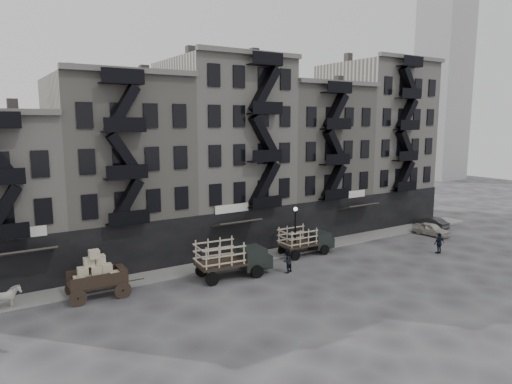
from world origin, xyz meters
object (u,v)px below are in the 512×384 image
car_far (431,223)px  horse (4,299)px  pedestrian_mid (287,261)px  car_east (431,229)px  policeman (439,243)px  stake_truck_east (306,238)px  stake_truck_west (232,256)px  wagon (95,270)px

car_far → horse: bearing=-0.0°
pedestrian_mid → car_far: bearing=168.0°
horse → car_east: bearing=-101.7°
horse → policeman: size_ratio=1.04×
horse → stake_truck_east: bearing=-99.6°
horse → policeman: policeman is taller
stake_truck_east → pedestrian_mid: stake_truck_east is taller
stake_truck_west → horse: bearing=177.8°
wagon → policeman: bearing=-8.6°
horse → pedestrian_mid: (18.99, -3.40, 0.12)m
horse → policeman: (33.43, -6.43, 0.11)m
stake_truck_west → policeman: stake_truck_west is taller
stake_truck_west → car_east: size_ratio=1.57×
horse → stake_truck_west: bearing=-106.2°
pedestrian_mid → stake_truck_west: bearing=-40.1°
stake_truck_east → pedestrian_mid: (-4.24, -3.06, -0.53)m
horse → car_east: size_ratio=0.50×
stake_truck_east → pedestrian_mid: bearing=-143.2°
car_far → policeman: policeman is taller
stake_truck_east → car_east: size_ratio=1.36×
horse → car_far: bearing=-98.7°
horse → car_east: (38.35, -1.96, -0.16)m
car_east → pedestrian_mid: size_ratio=2.04×
stake_truck_west → car_far: 26.09m
car_east → pedestrian_mid: pedestrian_mid is taller
car_east → horse: bearing=171.3°
car_east → policeman: bearing=-143.6°
car_far → policeman: bearing=40.6°
policeman → stake_truck_east: bearing=-22.1°
car_east → car_far: bearing=31.6°
stake_truck_east → car_far: size_ratio=1.36×
wagon → car_far: 35.63m
car_far → policeman: 9.88m
wagon → stake_truck_east: 17.92m
wagon → car_east: 33.08m
horse → pedestrian_mid: pedestrian_mid is taller
wagon → stake_truck_west: bearing=-4.6°
car_east → car_far: (2.57, 1.96, -0.02)m
horse → pedestrian_mid: bearing=-108.9°
car_east → pedestrian_mid: (-19.36, -1.43, 0.28)m
stake_truck_east → policeman: (10.19, -6.09, -0.54)m
stake_truck_east → car_east: bearing=-5.1°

